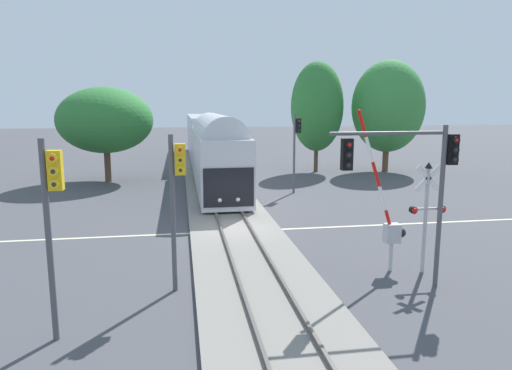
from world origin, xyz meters
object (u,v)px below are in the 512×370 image
at_px(traffic_signal_near_left, 52,208).
at_px(maple_right_background, 388,107).
at_px(oak_behind_train, 105,120).
at_px(commuter_train, 208,141).
at_px(traffic_signal_near_right, 412,167).
at_px(traffic_signal_median, 176,188).
at_px(crossing_signal_mast, 427,206).
at_px(crossing_gate_near, 389,221).
at_px(oak_far_right, 317,107).
at_px(traffic_signal_far_side, 296,140).

relative_size(traffic_signal_near_left, maple_right_background, 0.52).
bearing_deg(oak_behind_train, commuter_train, 31.21).
bearing_deg(maple_right_background, traffic_signal_near_right, -113.35).
bearing_deg(commuter_train, traffic_signal_median, -95.39).
bearing_deg(crossing_signal_mast, maple_right_background, 68.17).
height_order(crossing_gate_near, traffic_signal_near_left, crossing_gate_near).
bearing_deg(traffic_signal_near_left, oak_behind_train, 95.58).
bearing_deg(maple_right_background, commuter_train, 168.93).
distance_m(crossing_signal_mast, maple_right_background, 27.40).
bearing_deg(traffic_signal_near_left, traffic_signal_median, 42.64).
height_order(crossing_signal_mast, traffic_signal_near_left, traffic_signal_near_left).
relative_size(commuter_train, traffic_signal_median, 7.83).
bearing_deg(crossing_gate_near, crossing_signal_mast, -17.15).
height_order(traffic_signal_near_right, oak_far_right, oak_far_right).
distance_m(traffic_signal_near_right, traffic_signal_near_left, 10.76).
bearing_deg(traffic_signal_far_side, oak_far_right, 66.02).
relative_size(crossing_gate_near, traffic_signal_near_left, 1.12).
bearing_deg(crossing_signal_mast, commuter_train, 102.25).
xyz_separation_m(traffic_signal_near_left, oak_far_right, (15.59, 29.12, 2.41)).
xyz_separation_m(commuter_train, traffic_signal_near_left, (-5.77, -31.49, 0.78)).
height_order(oak_behind_train, maple_right_background, maple_right_background).
relative_size(crossing_gate_near, oak_behind_train, 0.79).
xyz_separation_m(commuter_train, oak_behind_train, (-8.36, -5.06, 2.14)).
xyz_separation_m(crossing_gate_near, oak_behind_train, (-13.31, 22.98, 2.99)).
xyz_separation_m(crossing_signal_mast, traffic_signal_near_left, (-11.94, -3.07, 1.05)).
bearing_deg(crossing_signal_mast, oak_behind_train, 121.89).
relative_size(crossing_gate_near, traffic_signal_near_right, 1.09).
relative_size(traffic_signal_near_right, traffic_signal_far_side, 0.99).
distance_m(crossing_gate_near, traffic_signal_median, 7.83).
xyz_separation_m(traffic_signal_near_right, traffic_signal_far_side, (0.57, 17.40, -0.43)).
height_order(oak_behind_train, oak_far_right, oak_far_right).
bearing_deg(traffic_signal_median, commuter_train, 84.61).
bearing_deg(crossing_signal_mast, oak_far_right, 82.03).
bearing_deg(traffic_signal_median, crossing_gate_near, 4.62).
height_order(crossing_gate_near, maple_right_background, maple_right_background).
bearing_deg(oak_behind_train, maple_right_background, 4.36).
distance_m(commuter_train, traffic_signal_near_left, 32.02).
distance_m(commuter_train, oak_behind_train, 10.00).
distance_m(crossing_signal_mast, traffic_signal_far_side, 16.17).
bearing_deg(traffic_signal_far_side, traffic_signal_median, -116.35).
xyz_separation_m(oak_behind_train, maple_right_background, (24.64, 1.88, 1.06)).
xyz_separation_m(crossing_gate_near, crossing_signal_mast, (1.22, -0.38, 0.57)).
bearing_deg(traffic_signal_near_right, oak_far_right, 79.65).
xyz_separation_m(commuter_train, oak_far_right, (9.82, -2.37, 3.18)).
relative_size(crossing_signal_mast, oak_far_right, 0.41).
bearing_deg(traffic_signal_near_left, maple_right_background, 52.08).
relative_size(commuter_train, traffic_signal_far_side, 7.38).
bearing_deg(crossing_gate_near, traffic_signal_near_right, -94.22).
relative_size(traffic_signal_near_right, traffic_signal_median, 1.05).
height_order(traffic_signal_far_side, traffic_signal_median, traffic_signal_far_side).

